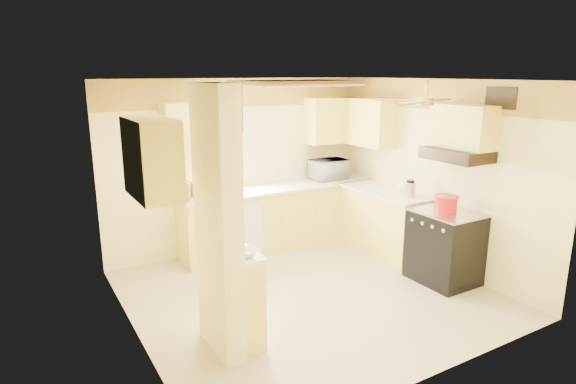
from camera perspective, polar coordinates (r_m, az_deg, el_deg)
floor at (r=5.90m, az=2.48°, el=-11.94°), size 4.00×4.00×0.00m
ceiling at (r=5.31m, az=2.77°, el=13.11°), size 4.00×4.00×0.00m
wall_back at (r=7.10m, az=-5.80°, el=3.14°), size 4.00×0.00×4.00m
wall_front at (r=4.08m, az=17.41°, el=-5.71°), size 4.00×0.00×4.00m
wall_left at (r=4.72m, az=-18.20°, el=-3.11°), size 0.00×3.80×3.80m
wall_right at (r=6.75m, az=16.99°, el=2.02°), size 0.00×3.80×3.80m
wallpaper_border at (r=6.96m, az=-5.95°, el=11.63°), size 4.00×0.02×0.40m
partition_column at (r=4.40m, az=-8.30°, el=-3.79°), size 0.20×0.70×2.50m
partition_ledge at (r=4.78m, az=-5.45°, el=-12.57°), size 0.25×0.55×0.90m
ledge_top at (r=4.59m, az=-5.59°, el=-7.31°), size 0.28×0.58×0.04m
lower_cabinets_back at (r=7.25m, az=-1.06°, el=-3.07°), size 3.00×0.60×0.90m
lower_cabinets_right at (r=7.15m, az=11.38°, el=-3.60°), size 0.60×1.40×0.90m
countertop_back at (r=7.12m, az=-1.03°, el=0.53°), size 3.04×0.64×0.04m
countertop_right at (r=7.02m, az=11.50°, el=0.04°), size 0.64×1.44×0.04m
dishwasher_panel at (r=6.67m, az=-5.36°, el=-4.87°), size 0.58×0.02×0.80m
window at (r=6.94m, az=-7.70°, el=5.34°), size 0.92×0.02×1.02m
upper_cab_back_left at (r=6.54m, az=-12.10°, el=7.28°), size 0.60×0.35×0.70m
upper_cab_back_right at (r=7.64m, az=5.37°, el=8.47°), size 0.90×0.35×0.70m
upper_cab_right at (r=7.44m, az=9.27°, el=8.20°), size 0.35×1.00×0.70m
upper_cab_left_wall at (r=4.39m, az=-15.84°, el=3.86°), size 0.35×0.75×0.70m
upper_cab_over_stove at (r=6.16m, az=20.11°, el=7.28°), size 0.35×0.76×0.52m
stove at (r=6.37m, az=18.09°, el=-6.16°), size 0.68×0.77×0.92m
range_hood at (r=6.14m, az=19.35°, el=4.20°), size 0.50×0.76×0.14m
poster_menu at (r=4.29m, az=-7.20°, el=4.07°), size 0.02×0.42×0.57m
poster_nashville at (r=4.45m, az=-6.94°, el=-4.19°), size 0.02×0.42×0.57m
ceiling_light_panel at (r=5.78m, az=0.83°, el=12.76°), size 1.35×0.95×0.06m
ceiling_fan at (r=5.42m, az=15.98°, el=10.35°), size 1.15×1.15×0.26m
vent_grate at (r=6.04m, az=23.93°, el=10.16°), size 0.02×0.40×0.25m
microwave at (r=7.59m, az=4.89°, el=2.69°), size 0.57×0.40×0.31m
bowl at (r=4.48m, az=-5.16°, el=-7.16°), size 0.27×0.27×0.06m
dutch_oven at (r=6.24m, az=18.20°, el=-1.26°), size 0.29×0.29×0.20m
kettle at (r=6.68m, az=14.27°, el=0.33°), size 0.15×0.15×0.24m
dish_rack at (r=6.57m, az=-10.53°, el=0.08°), size 0.45×0.36×0.24m
utensil_crock at (r=6.94m, az=-5.89°, el=0.85°), size 0.11×0.11×0.21m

